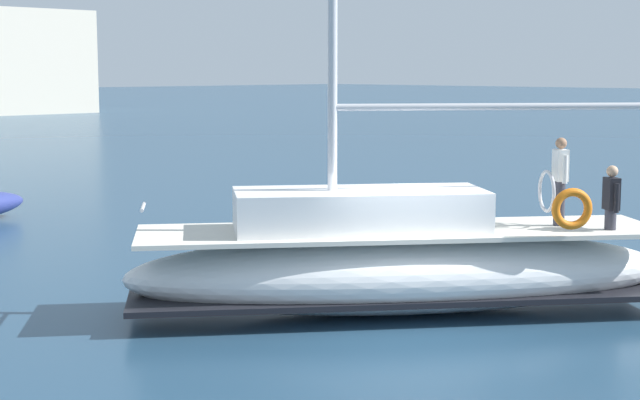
% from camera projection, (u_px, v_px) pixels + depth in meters
% --- Properties ---
extents(ground_plane, '(400.00, 400.00, 0.00)m').
position_uv_depth(ground_plane, '(408.00, 324.00, 16.44)').
color(ground_plane, navy).
extents(main_sailboat, '(9.11, 7.69, 13.92)m').
position_uv_depth(main_sailboat, '(396.00, 261.00, 17.12)').
color(main_sailboat, white).
rests_on(main_sailboat, ground).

